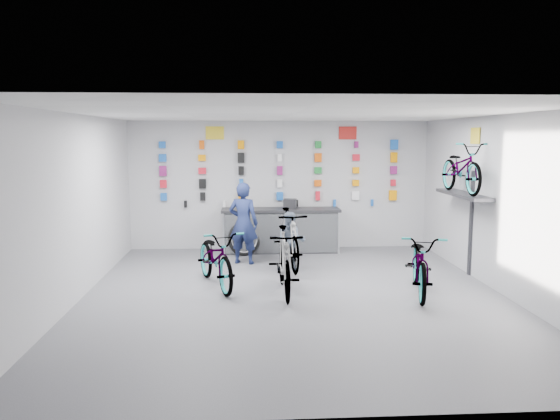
{
  "coord_description": "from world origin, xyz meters",
  "views": [
    {
      "loc": [
        -0.77,
        -8.79,
        2.63
      ],
      "look_at": [
        -0.15,
        1.4,
        1.26
      ],
      "focal_mm": 35.0,
      "sensor_mm": 36.0,
      "label": 1
    }
  ],
  "objects": [
    {
      "name": "clerk",
      "position": [
        -0.85,
        2.41,
        0.85
      ],
      "size": [
        0.72,
        0.58,
        1.71
      ],
      "primitive_type": "imported",
      "rotation": [
        0.0,
        0.0,
        2.83
      ],
      "color": "#18214A",
      "rests_on": "floor"
    },
    {
      "name": "wall_right",
      "position": [
        3.5,
        0.0,
        1.5
      ],
      "size": [
        0.0,
        8.0,
        8.0
      ],
      "primitive_type": "plane",
      "rotation": [
        1.57,
        0.0,
        -1.57
      ],
      "color": "silver",
      "rests_on": "floor"
    },
    {
      "name": "sign_side",
      "position": [
        3.48,
        1.2,
        2.65
      ],
      "size": [
        0.02,
        0.4,
        0.3
      ],
      "primitive_type": "cube",
      "color": "yellow",
      "rests_on": "wall_right"
    },
    {
      "name": "bike_center",
      "position": [
        -0.16,
        0.1,
        0.56
      ],
      "size": [
        0.55,
        1.88,
        1.12
      ],
      "primitive_type": "imported",
      "rotation": [
        0.0,
        0.0,
        0.01
      ],
      "color": "gray",
      "rests_on": "floor"
    },
    {
      "name": "ceiling",
      "position": [
        0.0,
        0.0,
        3.0
      ],
      "size": [
        8.0,
        8.0,
        0.0
      ],
      "primitive_type": "plane",
      "rotation": [
        3.14,
        0.0,
        0.0
      ],
      "color": "white",
      "rests_on": "wall_back"
    },
    {
      "name": "sign_left",
      "position": [
        -1.5,
        3.98,
        2.72
      ],
      "size": [
        0.42,
        0.02,
        0.3
      ],
      "primitive_type": "cube",
      "color": "yellow",
      "rests_on": "wall_back"
    },
    {
      "name": "wall_left",
      "position": [
        -3.5,
        0.0,
        1.5
      ],
      "size": [
        0.0,
        8.0,
        8.0
      ],
      "primitive_type": "plane",
      "rotation": [
        1.57,
        0.0,
        1.57
      ],
      "color": "silver",
      "rests_on": "floor"
    },
    {
      "name": "bike_right",
      "position": [
        2.13,
        0.01,
        0.53
      ],
      "size": [
        1.14,
        2.12,
        1.06
      ],
      "primitive_type": "imported",
      "rotation": [
        0.0,
        0.0,
        -0.23
      ],
      "color": "gray",
      "rests_on": "floor"
    },
    {
      "name": "bike_left",
      "position": [
        -1.32,
        0.67,
        0.52
      ],
      "size": [
        1.29,
        2.1,
        1.04
      ],
      "primitive_type": "imported",
      "rotation": [
        0.0,
        0.0,
        0.33
      ],
      "color": "gray",
      "rests_on": "floor"
    },
    {
      "name": "sign_right",
      "position": [
        1.6,
        3.98,
        2.72
      ],
      "size": [
        0.42,
        0.02,
        0.3
      ],
      "primitive_type": "cube",
      "color": "red",
      "rests_on": "wall_back"
    },
    {
      "name": "register",
      "position": [
        0.21,
        3.55,
        1.11
      ],
      "size": [
        0.33,
        0.35,
        0.22
      ],
      "primitive_type": "cube",
      "rotation": [
        0.0,
        0.0,
        -0.18
      ],
      "color": "black",
      "rests_on": "counter"
    },
    {
      "name": "spare_wheel",
      "position": [
        -0.84,
        3.17,
        0.38
      ],
      "size": [
        0.78,
        0.43,
        0.77
      ],
      "rotation": [
        0.0,
        0.0,
        0.34
      ],
      "color": "black",
      "rests_on": "floor"
    },
    {
      "name": "floor",
      "position": [
        0.0,
        0.0,
        0.0
      ],
      "size": [
        8.0,
        8.0,
        0.0
      ],
      "primitive_type": "plane",
      "color": "#515056",
      "rests_on": "ground"
    },
    {
      "name": "bike_service",
      "position": [
        0.07,
        1.97,
        0.59
      ],
      "size": [
        0.76,
        2.03,
        1.19
      ],
      "primitive_type": "imported",
      "rotation": [
        0.0,
        0.0,
        0.1
      ],
      "color": "gray",
      "rests_on": "floor"
    },
    {
      "name": "wall_front",
      "position": [
        0.0,
        -4.0,
        1.5
      ],
      "size": [
        7.0,
        0.0,
        7.0
      ],
      "primitive_type": "plane",
      "rotation": [
        -1.57,
        0.0,
        0.0
      ],
      "color": "silver",
      "rests_on": "floor"
    },
    {
      "name": "merch_wall",
      "position": [
        0.03,
        3.93,
        1.79
      ],
      "size": [
        5.57,
        0.08,
        1.57
      ],
      "color": "blue",
      "rests_on": "wall_back"
    },
    {
      "name": "wall_back",
      "position": [
        0.0,
        4.0,
        1.5
      ],
      "size": [
        7.0,
        0.0,
        7.0
      ],
      "primitive_type": "plane",
      "rotation": [
        1.57,
        0.0,
        0.0
      ],
      "color": "silver",
      "rests_on": "floor"
    },
    {
      "name": "bike_wall",
      "position": [
        3.25,
        1.2,
        2.05
      ],
      "size": [
        0.63,
        1.8,
        0.95
      ],
      "primitive_type": "imported",
      "color": "gray",
      "rests_on": "wall_bracket"
    },
    {
      "name": "customer",
      "position": [
        0.09,
        1.72,
        0.59
      ],
      "size": [
        0.61,
        0.5,
        1.17
      ],
      "primitive_type": "imported",
      "rotation": [
        0.0,
        0.0,
        -0.1
      ],
      "color": "slate",
      "rests_on": "floor"
    },
    {
      "name": "wall_bracket",
      "position": [
        3.33,
        1.2,
        1.46
      ],
      "size": [
        0.39,
        1.9,
        2.0
      ],
      "color": "#333338",
      "rests_on": "wall_right"
    },
    {
      "name": "counter",
      "position": [
        0.0,
        3.54,
        0.49
      ],
      "size": [
        2.7,
        0.66,
        1.0
      ],
      "color": "black",
      "rests_on": "floor"
    }
  ]
}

